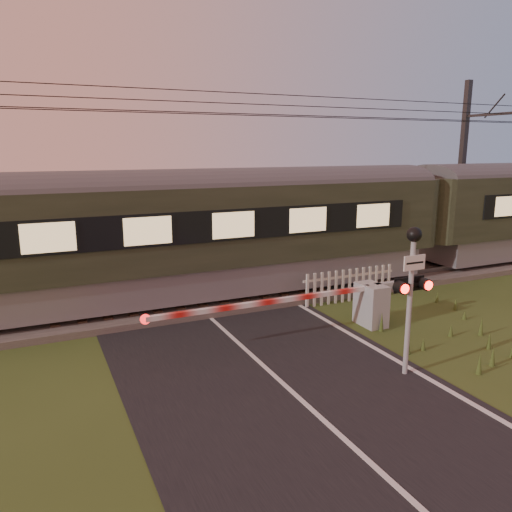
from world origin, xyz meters
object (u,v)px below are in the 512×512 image
catenary_mast (463,165)px  picket_fence (349,285)px  train (416,217)px  boom_gate (361,304)px  crossing_signal (412,275)px

catenary_mast → picket_fence: bearing=-154.4°
train → boom_gate: size_ratio=5.60×
train → catenary_mast: catenary_mast is taller
picket_fence → catenary_mast: 10.10m
boom_gate → crossing_signal: 3.18m
train → crossing_signal: (-6.00, -6.52, 0.00)m
catenary_mast → boom_gate: bearing=-147.8°
picket_fence → catenary_mast: size_ratio=0.44×
picket_fence → catenary_mast: catenary_mast is taller
crossing_signal → picket_fence: bearing=68.2°
train → crossing_signal: size_ratio=12.77×
picket_fence → boom_gate: bearing=-117.7°
boom_gate → catenary_mast: bearing=32.2°
train → boom_gate: bearing=-143.4°
boom_gate → crossing_signal: crossing_signal is taller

